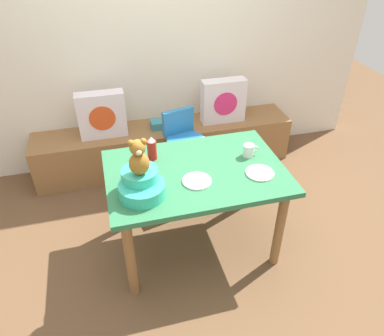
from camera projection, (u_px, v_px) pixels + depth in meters
The scene contains 14 objects.
ground_plane at pixel (195, 243), 3.05m from camera, with size 8.00×8.00×0.00m, color brown.
back_wall at pixel (155, 34), 3.44m from camera, with size 4.40×0.10×2.60m, color silver.
window_bench at pixel (165, 146), 3.85m from camera, with size 2.60×0.44×0.46m, color olive.
pillow_floral_left at pixel (102, 115), 3.45m from camera, with size 0.44×0.15×0.44m.
pillow_floral_right at pixel (223, 101), 3.70m from camera, with size 0.44×0.15×0.44m.
book_stack at pixel (161, 124), 3.69m from camera, with size 0.20×0.14×0.08m, color teal.
dining_table at pixel (196, 182), 2.68m from camera, with size 1.27×0.86×0.74m.
highchair at pixel (185, 142), 3.36m from camera, with size 0.40×0.50×0.79m.
infant_seat_teal at pixel (141, 185), 2.37m from camera, with size 0.30×0.33×0.16m.
teddy_bear at pixel (139, 158), 2.25m from camera, with size 0.13×0.12×0.25m.
ketchup_bottle at pixel (152, 149), 2.69m from camera, with size 0.07×0.07×0.18m.
coffee_mug at pixel (249, 150), 2.74m from camera, with size 0.12×0.08×0.09m.
dinner_plate_near at pixel (260, 173), 2.58m from camera, with size 0.20×0.20×0.01m, color white.
dinner_plate_far at pixel (197, 181), 2.51m from camera, with size 0.20×0.20×0.01m, color white.
Camera 1 is at (-0.57, -2.05, 2.26)m, focal length 34.57 mm.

